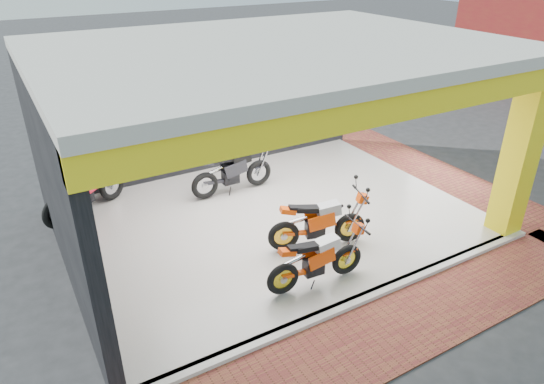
{
  "coord_description": "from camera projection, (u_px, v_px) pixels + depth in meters",
  "views": [
    {
      "loc": [
        -4.59,
        -5.73,
        5.24
      ],
      "look_at": [
        -0.29,
        1.66,
        0.9
      ],
      "focal_mm": 32.0,
      "sensor_mm": 36.0,
      "label": 1
    }
  ],
  "objects": [
    {
      "name": "header_beam_front",
      "position": [
        389.0,
        106.0,
        6.58
      ],
      "size": [
        8.4,
        0.3,
        0.4
      ],
      "primitive_type": "cube",
      "color": "yellow",
      "rests_on": "corner_column"
    },
    {
      "name": "showroom_ceiling",
      "position": [
        276.0,
        48.0,
        8.75
      ],
      "size": [
        8.4,
        6.4,
        0.2
      ],
      "primitive_type": "cube",
      "color": "beige",
      "rests_on": "corner_column"
    },
    {
      "name": "moto_row_b",
      "position": [
        259.0,
        161.0,
        11.35
      ],
      "size": [
        2.13,
        0.79,
        1.3
      ],
      "primitive_type": null,
      "rotation": [
        0.0,
        0.0,
        -0.0
      ],
      "color": "black",
      "rests_on": "showroom_floor"
    },
    {
      "name": "ground",
      "position": [
        331.0,
        268.0,
        8.84
      ],
      "size": [
        80.0,
        80.0,
        0.0
      ],
      "primitive_type": "plane",
      "color": "#2D2D30",
      "rests_on": "ground"
    },
    {
      "name": "showroom_floor",
      "position": [
        276.0,
        218.0,
        10.36
      ],
      "size": [
        8.0,
        6.0,
        0.1
      ],
      "primitive_type": "cube",
      "color": "white",
      "rests_on": "ground"
    },
    {
      "name": "header_beam_right",
      "position": [
        432.0,
        45.0,
        10.68
      ],
      "size": [
        0.3,
        6.4,
        0.4
      ],
      "primitive_type": "cube",
      "color": "yellow",
      "rests_on": "corner_column"
    },
    {
      "name": "left_wall",
      "position": [
        56.0,
        190.0,
        7.75
      ],
      "size": [
        0.2,
        6.2,
        3.5
      ],
      "primitive_type": "cube",
      "color": "black",
      "rests_on": "ground"
    },
    {
      "name": "back_wall",
      "position": [
        212.0,
        104.0,
        11.98
      ],
      "size": [
        8.2,
        0.2,
        3.5
      ],
      "primitive_type": "cube",
      "color": "black",
      "rests_on": "ground"
    },
    {
      "name": "corner_column",
      "position": [
        521.0,
        153.0,
        9.15
      ],
      "size": [
        0.5,
        0.5,
        3.5
      ],
      "primitive_type": "cube",
      "color": "yellow",
      "rests_on": "ground"
    },
    {
      "name": "floor_kerb",
      "position": [
        368.0,
        297.0,
        8.03
      ],
      "size": [
        8.0,
        0.2,
        0.1
      ],
      "primitive_type": "cube",
      "color": "white",
      "rests_on": "ground"
    },
    {
      "name": "paver_right",
      "position": [
        435.0,
        172.0,
        12.53
      ],
      "size": [
        1.4,
        7.0,
        0.03
      ],
      "primitive_type": "cube",
      "color": "brown",
      "rests_on": "ground"
    },
    {
      "name": "moto_row_d",
      "position": [
        109.0,
        172.0,
        10.7
      ],
      "size": [
        2.35,
        1.81,
        1.36
      ],
      "primitive_type": null,
      "rotation": [
        0.0,
        0.0,
        0.51
      ],
      "color": "red",
      "rests_on": "showroom_floor"
    },
    {
      "name": "moto_hero",
      "position": [
        348.0,
        246.0,
        8.24
      ],
      "size": [
        1.96,
        0.84,
        1.17
      ],
      "primitive_type": null,
      "rotation": [
        0.0,
        0.0,
        -0.07
      ],
      "color": "#FC490A",
      "rests_on": "showroom_floor"
    },
    {
      "name": "paver_front",
      "position": [
        401.0,
        327.0,
        7.45
      ],
      "size": [
        9.0,
        1.4,
        0.03
      ],
      "primitive_type": "cube",
      "color": "brown",
      "rests_on": "ground"
    },
    {
      "name": "moto_row_a",
      "position": [
        351.0,
        214.0,
        9.16
      ],
      "size": [
        2.15,
        1.3,
        1.24
      ],
      "primitive_type": null,
      "rotation": [
        0.0,
        0.0,
        -0.29
      ],
      "color": "#F44B0A",
      "rests_on": "showroom_floor"
    }
  ]
}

